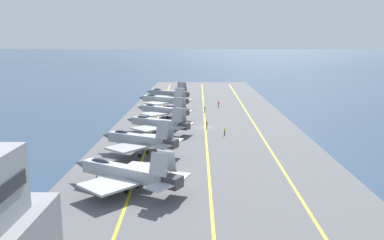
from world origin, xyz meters
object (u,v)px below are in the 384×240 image
(crew_brown_vest, at_px, (207,124))
(crew_yellow_vest, at_px, (225,130))
(crew_green_vest, at_px, (205,109))
(parked_jet_third, at_px, (158,123))
(parked_jet_sixth, at_px, (167,93))
(parked_jet_fifth, at_px, (163,100))
(parked_jet_fourth, at_px, (163,110))
(parked_jet_second, at_px, (139,140))
(crew_red_vest, at_px, (219,104))
(parked_jet_nearest, at_px, (126,173))

(crew_brown_vest, distance_m, crew_yellow_vest, 7.32)
(crew_brown_vest, bearing_deg, crew_green_vest, 0.43)
(parked_jet_third, height_order, parked_jet_sixth, parked_jet_sixth)
(parked_jet_fifth, bearing_deg, parked_jet_fourth, -175.44)
(parked_jet_second, bearing_deg, parked_jet_sixth, 0.14)
(parked_jet_fifth, height_order, parked_jet_sixth, parked_jet_sixth)
(crew_red_vest, bearing_deg, parked_jet_third, 157.60)
(parked_jet_second, bearing_deg, crew_brown_vest, -28.66)
(parked_jet_fourth, distance_m, parked_jet_sixth, 32.96)
(parked_jet_fifth, bearing_deg, parked_jet_sixth, -0.42)
(parked_jet_nearest, height_order, crew_brown_vest, parked_jet_nearest)
(parked_jet_sixth, bearing_deg, parked_jet_third, -178.09)
(parked_jet_nearest, height_order, parked_jet_sixth, parked_jet_sixth)
(crew_yellow_vest, bearing_deg, parked_jet_second, 134.87)
(crew_red_vest, height_order, crew_green_vest, crew_red_vest)
(parked_jet_third, distance_m, crew_yellow_vest, 14.20)
(parked_jet_sixth, xyz_separation_m, crew_brown_vest, (-43.74, -12.10, -1.33))
(parked_jet_nearest, distance_m, crew_yellow_vest, 35.38)
(parked_jet_fourth, relative_size, crew_red_vest, 8.57)
(parked_jet_second, xyz_separation_m, parked_jet_third, (16.86, -1.47, -0.50))
(crew_brown_vest, relative_size, crew_yellow_vest, 1.06)
(parked_jet_second, distance_m, crew_yellow_vest, 22.01)
(parked_jet_sixth, relative_size, crew_red_vest, 8.99)
(parked_jet_fourth, height_order, crew_brown_vest, parked_jet_fourth)
(parked_jet_sixth, distance_m, crew_green_vest, 26.07)
(parked_jet_nearest, height_order, parked_jet_second, parked_jet_second)
(parked_jet_second, relative_size, crew_red_vest, 8.45)
(parked_jet_third, relative_size, parked_jet_fifth, 0.93)
(parked_jet_nearest, height_order, crew_green_vest, parked_jet_nearest)
(parked_jet_nearest, xyz_separation_m, crew_yellow_vest, (32.03, -14.97, -1.35))
(parked_jet_third, height_order, crew_red_vest, parked_jet_third)
(parked_jet_nearest, distance_m, parked_jet_fourth, 49.21)
(parked_jet_nearest, height_order, crew_red_vest, parked_jet_nearest)
(parked_jet_second, distance_m, crew_brown_vest, 24.96)
(crew_brown_vest, bearing_deg, crew_yellow_vest, -150.48)
(parked_jet_sixth, relative_size, crew_brown_vest, 8.78)
(parked_jet_nearest, distance_m, crew_brown_vest, 40.07)
(parked_jet_fifth, distance_m, parked_jet_sixth, 15.39)
(parked_jet_third, bearing_deg, parked_jet_nearest, 178.47)
(parked_jet_third, distance_m, parked_jet_sixth, 48.77)
(parked_jet_nearest, distance_m, crew_green_vest, 60.08)
(parked_jet_second, relative_size, crew_yellow_vest, 8.75)
(parked_jet_sixth, height_order, crew_red_vest, parked_jet_sixth)
(parked_jet_second, xyz_separation_m, crew_yellow_vest, (15.48, -15.55, -1.73))
(parked_jet_fourth, xyz_separation_m, crew_red_vest, (19.65, -14.95, -1.31))
(crew_green_vest, bearing_deg, parked_jet_nearest, 169.25)
(parked_jet_sixth, bearing_deg, crew_brown_vest, -164.54)
(crew_green_vest, bearing_deg, crew_brown_vest, -179.57)
(parked_jet_nearest, xyz_separation_m, parked_jet_third, (33.41, -0.89, -0.11))
(parked_jet_third, bearing_deg, crew_brown_vest, -64.50)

